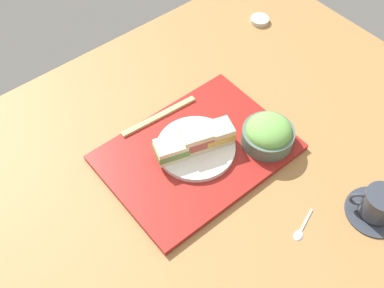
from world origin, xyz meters
TOP-DOWN VIEW (x-y plane):
  - ground_plane at (0.00, 0.00)cm, footprint 140.00×100.00cm
  - serving_tray at (-0.27, -1.21)cm, footprint 44.11×32.13cm
  - sandwich_plate at (0.44, -1.66)cm, footprint 19.10×19.10cm
  - sandwich_near at (-5.25, 0.04)cm, footprint 8.64×7.59cm
  - sandwich_middle at (0.44, -1.66)cm, footprint 8.60×7.33cm
  - sandwich_far at (6.13, -3.36)cm, footprint 8.80×7.47cm
  - salad_bowl at (-14.98, 7.50)cm, footprint 12.69×12.69cm
  - chopsticks_pair at (0.63, -15.60)cm, footprint 21.70×3.04cm
  - coffee_cup at (-20.27, 36.08)cm, footprint 13.06×13.06cm
  - small_sauce_dish at (-47.81, -28.12)cm, footprint 5.79×5.79cm
  - teaspoon at (-4.10, 28.98)cm, footprint 8.78×4.07cm

SIDE VIEW (x-z plane):
  - ground_plane at x=0.00cm, z-range -3.00..0.00cm
  - teaspoon at x=-4.10cm, z-range -0.04..0.76cm
  - small_sauce_dish at x=-47.81cm, z-range 0.00..1.36cm
  - serving_tray at x=-0.27cm, z-range 0.00..1.58cm
  - chopsticks_pair at x=0.63cm, z-range 1.58..2.28cm
  - sandwich_plate at x=0.44cm, z-range 1.58..2.87cm
  - coffee_cup at x=-20.27cm, z-range -0.39..6.65cm
  - salad_bowl at x=-14.98cm, z-range 1.15..8.33cm
  - sandwich_far at x=6.13cm, z-range 2.87..7.32cm
  - sandwich_near at x=-5.25cm, z-range 2.87..7.66cm
  - sandwich_middle at x=0.44cm, z-range 2.87..8.34cm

